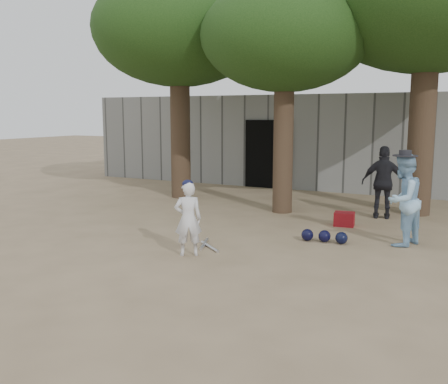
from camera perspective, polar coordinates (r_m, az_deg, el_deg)
The scene contains 9 objects.
ground at distance 8.99m, azimuth -6.33°, elevation -6.62°, with size 70.00×70.00×0.00m, color #937C5E.
boy_player at distance 8.49m, azimuth -4.12°, elevation -3.09°, with size 0.46×0.30×1.27m, color silver.
spectator_blue at distance 9.65m, azimuth 19.74°, elevation -0.88°, with size 0.82×0.64×1.69m, color #92C0E2.
spectator_dark at distance 12.01m, azimuth 17.80°, elevation 1.04°, with size 0.98×0.41×1.68m, color black.
red_bag at distance 11.08m, azimuth 13.58°, elevation -3.03°, with size 0.42×0.32×0.30m, color maroon.
back_building at distance 18.23m, azimuth 11.60°, elevation 5.94°, with size 16.00×5.24×3.00m.
helmet_row at distance 9.62m, azimuth 11.39°, elevation -4.99°, with size 0.87×0.29×0.23m.
bat_pile at distance 9.16m, azimuth -1.96°, elevation -6.09°, with size 0.62×0.72×0.06m.
tree_row at distance 13.10m, azimuth 8.95°, elevation 18.89°, with size 11.40×5.80×6.69m.
Camera 1 is at (4.74, -7.25, 2.41)m, focal length 40.00 mm.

